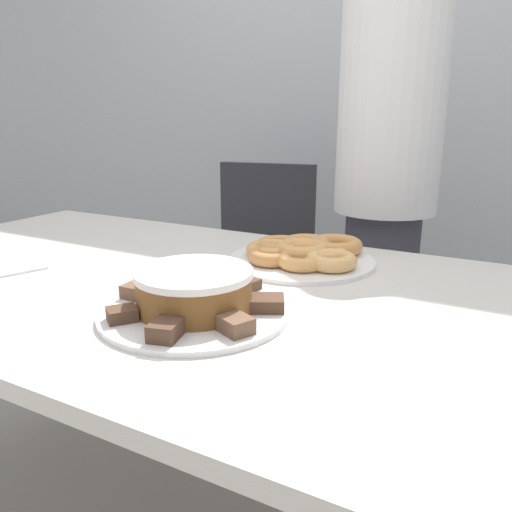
{
  "coord_description": "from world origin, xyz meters",
  "views": [
    {
      "loc": [
        0.5,
        -0.79,
        1.07
      ],
      "look_at": [
        0.05,
        0.04,
        0.8
      ],
      "focal_mm": 35.0,
      "sensor_mm": 36.0,
      "label": 1
    }
  ],
  "objects_px": {
    "plate_cake": "(195,311)",
    "plate_donuts": "(301,261)",
    "office_chair_left": "(256,285)",
    "person_standing": "(385,194)",
    "napkin": "(13,266)",
    "frosted_cake": "(194,289)"
  },
  "relations": [
    {
      "from": "person_standing",
      "to": "frosted_cake",
      "type": "xyz_separation_m",
      "value": [
        -0.1,
        -0.85,
        -0.06
      ]
    },
    {
      "from": "plate_donuts",
      "to": "frosted_cake",
      "type": "xyz_separation_m",
      "value": [
        -0.04,
        -0.37,
        0.04
      ]
    },
    {
      "from": "plate_donuts",
      "to": "person_standing",
      "type": "bearing_deg",
      "value": 82.14
    },
    {
      "from": "plate_donuts",
      "to": "napkin",
      "type": "distance_m",
      "value": 0.65
    },
    {
      "from": "office_chair_left",
      "to": "plate_cake",
      "type": "xyz_separation_m",
      "value": [
        0.42,
        -1.0,
        0.33
      ]
    },
    {
      "from": "plate_donuts",
      "to": "frosted_cake",
      "type": "bearing_deg",
      "value": -95.64
    },
    {
      "from": "office_chair_left",
      "to": "plate_donuts",
      "type": "relative_size",
      "value": 2.61
    },
    {
      "from": "plate_donuts",
      "to": "napkin",
      "type": "bearing_deg",
      "value": -148.73
    },
    {
      "from": "plate_cake",
      "to": "plate_donuts",
      "type": "relative_size",
      "value": 0.97
    },
    {
      "from": "plate_cake",
      "to": "plate_donuts",
      "type": "distance_m",
      "value": 0.37
    },
    {
      "from": "person_standing",
      "to": "napkin",
      "type": "height_order",
      "value": "person_standing"
    },
    {
      "from": "frosted_cake",
      "to": "napkin",
      "type": "bearing_deg",
      "value": 176.3
    },
    {
      "from": "plate_cake",
      "to": "frosted_cake",
      "type": "distance_m",
      "value": 0.04
    },
    {
      "from": "napkin",
      "to": "frosted_cake",
      "type": "bearing_deg",
      "value": -3.7
    },
    {
      "from": "person_standing",
      "to": "plate_donuts",
      "type": "xyz_separation_m",
      "value": [
        -0.07,
        -0.48,
        -0.1
      ]
    },
    {
      "from": "person_standing",
      "to": "plate_donuts",
      "type": "relative_size",
      "value": 4.67
    },
    {
      "from": "person_standing",
      "to": "napkin",
      "type": "distance_m",
      "value": 1.04
    },
    {
      "from": "person_standing",
      "to": "office_chair_left",
      "type": "xyz_separation_m",
      "value": [
        -0.52,
        0.14,
        -0.42
      ]
    },
    {
      "from": "frosted_cake",
      "to": "napkin",
      "type": "height_order",
      "value": "frosted_cake"
    },
    {
      "from": "napkin",
      "to": "office_chair_left",
      "type": "bearing_deg",
      "value": 83.88
    },
    {
      "from": "plate_donuts",
      "to": "napkin",
      "type": "height_order",
      "value": "plate_donuts"
    },
    {
      "from": "office_chair_left",
      "to": "person_standing",
      "type": "bearing_deg",
      "value": -24.97
    }
  ]
}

